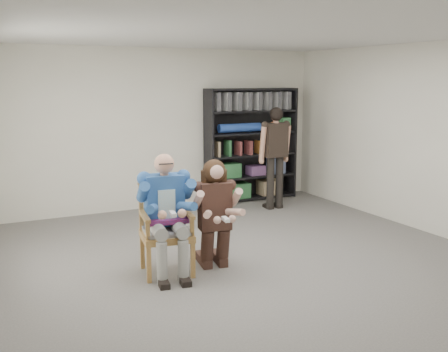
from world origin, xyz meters
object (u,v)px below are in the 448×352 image
seated_man (166,214)px  standing_man (275,159)px  armchair (166,228)px  kneeling_woman (216,216)px  bookshelf (251,145)px

seated_man → standing_man: size_ratio=0.80×
armchair → kneeling_woman: size_ratio=0.84×
armchair → bookshelf: (2.79, 2.96, 0.50)m
seated_man → kneeling_woman: (0.58, -0.12, -0.06)m
armchair → standing_man: standing_man is taller
seated_man → standing_man: 3.53m
armchair → kneeling_woman: (0.58, -0.12, 0.10)m
standing_man → armchair: bearing=-141.8°
seated_man → kneeling_woman: size_ratio=1.09×
armchair → kneeling_woman: 0.60m
armchair → kneeling_woman: kneeling_woman is taller
armchair → seated_man: size_ratio=0.77×
kneeling_woman → bookshelf: bearing=63.3°
seated_man → kneeling_woman: bearing=-2.7°
armchair → seated_man: 0.17m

